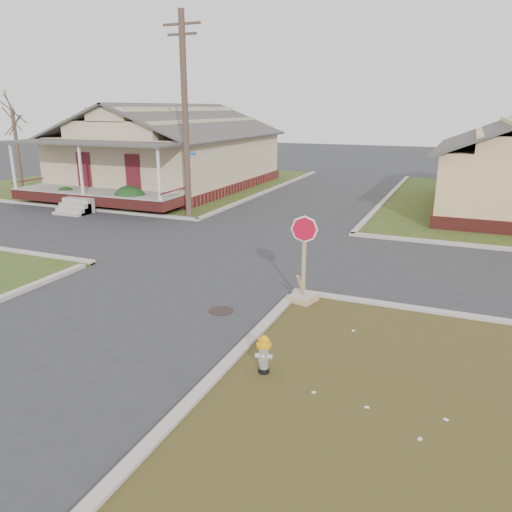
% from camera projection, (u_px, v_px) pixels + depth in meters
% --- Properties ---
extents(ground, '(120.00, 120.00, 0.00)m').
position_uv_depth(ground, '(159.00, 293.00, 14.04)').
color(ground, '#2C2D2F').
rests_on(ground, ground).
extents(verge_far_left, '(19.00, 19.00, 0.05)m').
position_uv_depth(verge_far_left, '(145.00, 182.00, 34.76)').
color(verge_far_left, '#2F4619').
rests_on(verge_far_left, ground).
extents(curbs, '(80.00, 40.00, 0.12)m').
position_uv_depth(curbs, '(235.00, 248.00, 18.46)').
color(curbs, '#ACA59B').
rests_on(curbs, ground).
extents(manhole, '(0.64, 0.64, 0.01)m').
position_uv_depth(manhole, '(221.00, 311.00, 12.78)').
color(manhole, black).
rests_on(manhole, ground).
extents(corner_house, '(10.10, 15.50, 5.30)m').
position_uv_depth(corner_house, '(170.00, 152.00, 31.84)').
color(corner_house, maroon).
rests_on(corner_house, ground).
extents(utility_pole, '(1.80, 0.28, 9.00)m').
position_uv_depth(utility_pole, '(185.00, 116.00, 22.13)').
color(utility_pole, '#483429').
rests_on(utility_pole, ground).
extents(tree_far_left, '(0.22, 0.22, 4.90)m').
position_uv_depth(tree_far_left, '(17.00, 150.00, 30.61)').
color(tree_far_left, '#483429').
rests_on(tree_far_left, verge_far_left).
extents(fire_hydrant, '(0.29, 0.29, 0.79)m').
position_uv_depth(fire_hydrant, '(264.00, 352.00, 9.60)').
color(fire_hydrant, black).
rests_on(fire_hydrant, ground).
extents(stop_sign, '(0.66, 0.64, 2.33)m').
position_uv_depth(stop_sign, '(303.00, 283.00, 13.17)').
color(stop_sign, '#A27F58').
rests_on(stop_sign, ground).
extents(hedge_left, '(1.30, 1.06, 0.99)m').
position_uv_depth(hedge_left, '(66.00, 195.00, 26.36)').
color(hedge_left, '#183E16').
rests_on(hedge_left, verge_far_left).
extents(hedge_right, '(1.56, 1.28, 1.19)m').
position_uv_depth(hedge_right, '(130.00, 199.00, 24.81)').
color(hedge_right, '#183E16').
rests_on(hedge_right, verge_far_left).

